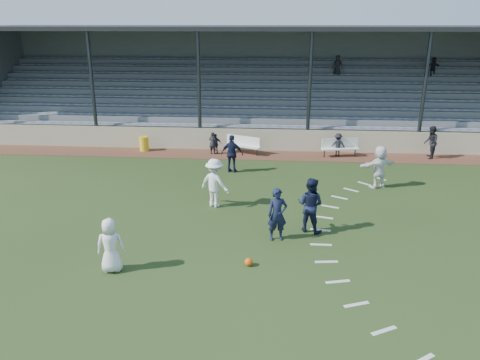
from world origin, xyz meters
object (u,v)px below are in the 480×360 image
bench_right (340,146)px  player_navy_lead (277,215)px  trash_bin (144,144)px  official (431,142)px  football (249,262)px  bench_left (243,143)px  player_white_lead (110,245)px

bench_right → player_navy_lead: bearing=-119.1°
trash_bin → official: bearing=-0.9°
official → football: bearing=-25.2°
bench_left → player_navy_lead: bearing=-56.8°
bench_left → trash_bin: 5.53m
bench_right → trash_bin: 10.73m
player_white_lead → player_navy_lead: (4.75, 2.44, 0.08)m
football → player_white_lead: 4.04m
football → player_white_lead: player_white_lead is taller
bench_right → player_white_lead: bearing=-133.7°
bench_left → official: size_ratio=1.17×
bench_left → player_navy_lead: player_navy_lead is taller
bench_right → player_white_lead: 15.10m
football → official: bearing=54.2°
football → bench_right: bearing=71.4°
trash_bin → player_navy_lead: bearing=-54.9°
trash_bin → football: size_ratio=3.28×
player_navy_lead → player_white_lead: bearing=-165.3°
trash_bin → player_white_lead: player_white_lead is taller
trash_bin → official: official is taller
football → bench_left: bearing=95.1°
player_white_lead → official: 18.02m
player_navy_lead → football: bearing=-126.4°
bench_right → official: size_ratio=1.19×
bench_left → football: (1.10, -12.32, -0.46)m
trash_bin → player_navy_lead: player_navy_lead is taller
player_white_lead → player_navy_lead: 5.35m
bench_left → official: bearing=22.0°
trash_bin → football: (6.63, -12.41, -0.30)m
player_white_lead → football: bearing=177.3°
trash_bin → bench_left: bearing=-1.0°
bench_left → player_white_lead: bearing=-79.5°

